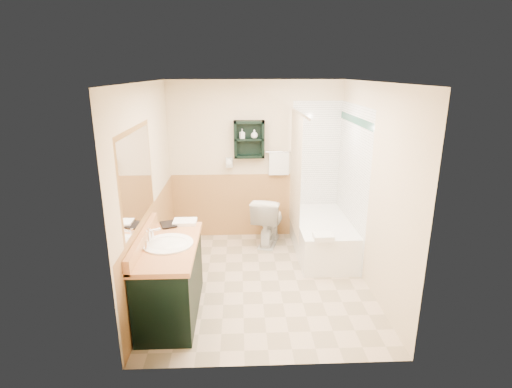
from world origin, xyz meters
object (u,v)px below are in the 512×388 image
object	(u,v)px
toilet	(268,220)
vanity	(171,279)
wall_shelf	(249,139)
hair_dryer	(229,162)
soap_bottle_a	(242,136)
bathtub	(322,236)
soap_bottle_b	(254,135)
vanity_book	(160,217)

from	to	relation	value
toilet	vanity	bearing A→B (deg)	72.74
wall_shelf	hair_dryer	distance (m)	0.46
vanity	soap_bottle_a	world-z (taller)	soap_bottle_a
wall_shelf	soap_bottle_a	xyz separation A→B (m)	(-0.10, -0.01, 0.05)
hair_dryer	bathtub	distance (m)	1.75
soap_bottle_b	vanity	bearing A→B (deg)	-115.53
hair_dryer	soap_bottle_b	distance (m)	0.56
bathtub	toilet	distance (m)	0.84
hair_dryer	soap_bottle_a	bearing A→B (deg)	-8.66
bathtub	soap_bottle_b	distance (m)	1.77
soap_bottle_a	wall_shelf	bearing A→B (deg)	2.78
bathtub	vanity_book	world-z (taller)	vanity_book
bathtub	vanity_book	distance (m)	2.38
soap_bottle_b	hair_dryer	bearing A→B (deg)	175.44
hair_dryer	toilet	xyz separation A→B (m)	(0.58, -0.26, -0.84)
bathtub	vanity	bearing A→B (deg)	-143.33
toilet	soap_bottle_b	bearing A→B (deg)	-32.94
bathtub	toilet	world-z (taller)	toilet
vanity_book	soap_bottle_a	world-z (taller)	soap_bottle_a
vanity_book	soap_bottle_a	bearing A→B (deg)	39.32
wall_shelf	toilet	distance (m)	1.24
hair_dryer	soap_bottle_b	size ratio (longest dim) A/B	1.85
vanity	soap_bottle_b	bearing A→B (deg)	64.47
vanity	hair_dryer	bearing A→B (deg)	73.91
vanity_book	wall_shelf	bearing A→B (deg)	36.72
wall_shelf	bathtub	distance (m)	1.76
soap_bottle_a	soap_bottle_b	distance (m)	0.18
bathtub	toilet	bearing A→B (deg)	153.45
soap_bottle_a	toilet	bearing A→B (deg)	-31.11
soap_bottle_a	vanity	bearing A→B (deg)	-111.28
vanity	vanity_book	bearing A→B (deg)	108.18
vanity	soap_bottle_a	xyz separation A→B (m)	(0.79, 2.03, 1.20)
bathtub	vanity_book	size ratio (longest dim) A/B	6.47
vanity	soap_bottle_a	distance (m)	2.49
soap_bottle_a	soap_bottle_b	world-z (taller)	soap_bottle_b
wall_shelf	vanity	bearing A→B (deg)	-113.71
hair_dryer	vanity	xyz separation A→B (m)	(-0.59, -2.06, -0.80)
soap_bottle_b	bathtub	bearing A→B (deg)	-32.45
toilet	soap_bottle_a	xyz separation A→B (m)	(-0.38, 0.23, 1.23)
wall_shelf	bathtub	size ratio (longest dim) A/B	0.37
wall_shelf	hair_dryer	size ratio (longest dim) A/B	2.29
wall_shelf	soap_bottle_a	size ratio (longest dim) A/B	3.99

